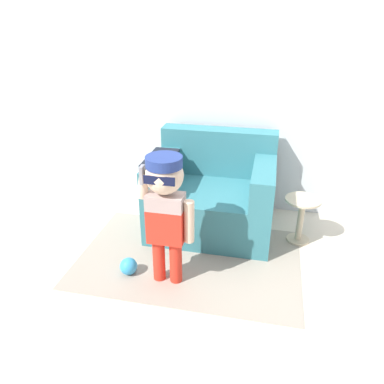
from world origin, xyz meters
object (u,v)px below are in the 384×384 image
Objects in this scene: person_child at (166,202)px; side_table at (301,216)px; armchair at (213,195)px; toy_ball at (129,266)px.

person_child reaches higher than side_table.
person_child is at bearing -102.45° from armchair.
side_table is 1.58m from toy_ball.
toy_ball is at bearing 179.23° from person_child.
armchair is at bearing 59.38° from toy_ball.
armchair is 2.67× the size of side_table.
armchair is 8.14× the size of toy_ball.
side_table is (1.02, 0.80, -0.43)m from person_child.
side_table is at bearing -6.89° from armchair.
armchair is 1.08m from toy_ball.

